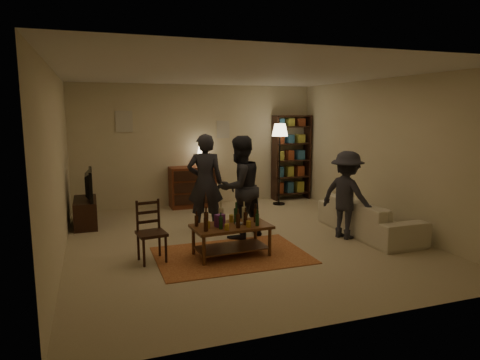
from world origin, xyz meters
name	(u,v)px	position (x,y,z in m)	size (l,w,h in m)	color
floor	(242,240)	(0.00, 0.00, 0.00)	(6.00, 6.00, 0.00)	#C6B793
room_shell	(169,125)	(-0.65, 2.98, 1.81)	(6.00, 6.00, 6.00)	beige
rug	(231,255)	(-0.40, -0.69, 0.01)	(2.20, 1.50, 0.01)	#984421
coffee_table	(231,229)	(-0.42, -0.69, 0.41)	(1.17, 0.69, 0.80)	brown
dining_chair	(150,229)	(-1.56, -0.51, 0.46)	(0.43, 0.43, 0.89)	black
tv_stand	(85,205)	(-2.44, 1.80, 0.38)	(0.40, 1.00, 1.06)	black
dresser	(193,186)	(-0.19, 2.71, 0.48)	(1.00, 0.50, 1.36)	maroon
bookshelf	(291,157)	(2.25, 2.78, 1.03)	(0.90, 0.34, 2.02)	black
floor_lamp	(280,136)	(1.72, 2.30, 1.57)	(0.36, 0.36, 1.84)	black
sofa	(369,217)	(2.20, -0.40, 0.30)	(2.08, 0.81, 0.61)	beige
person_left	(205,183)	(-0.41, 0.78, 0.87)	(0.63, 0.41, 1.73)	#23232A
person_right	(240,187)	(0.02, 0.16, 0.86)	(0.84, 0.65, 1.72)	#222228
person_by_sofa	(347,195)	(1.70, -0.46, 0.73)	(0.95, 0.55, 1.47)	#282830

